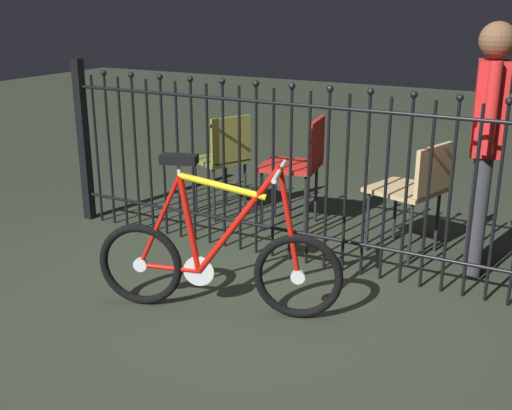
% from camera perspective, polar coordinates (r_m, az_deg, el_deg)
% --- Properties ---
extents(ground_plane, '(20.00, 20.00, 0.00)m').
position_cam_1_polar(ground_plane, '(3.74, -0.88, -9.11)').
color(ground_plane, '#2A3124').
extents(iron_fence, '(3.87, 0.07, 1.28)m').
position_cam_1_polar(iron_fence, '(4.15, 3.69, 3.10)').
color(iron_fence, black).
rests_on(iron_fence, ground).
extents(bicycle, '(1.36, 0.55, 0.92)m').
position_cam_1_polar(bicycle, '(3.56, -3.56, -5.02)').
color(bicycle, black).
rests_on(bicycle, ground).
extents(chair_olive, '(0.50, 0.50, 0.84)m').
position_cam_1_polar(chair_olive, '(5.09, -2.89, 4.57)').
color(chair_olive, black).
rests_on(chair_olive, ground).
extents(chair_tan, '(0.54, 0.54, 0.80)m').
position_cam_1_polar(chair_tan, '(4.43, 14.21, 1.72)').
color(chair_tan, black).
rests_on(chair_tan, ground).
extents(chair_red, '(0.50, 0.50, 0.87)m').
position_cam_1_polar(chair_red, '(4.82, 4.02, 4.07)').
color(chair_red, black).
rests_on(chair_red, ground).
extents(person_visitor, '(0.23, 0.47, 1.59)m').
position_cam_1_polar(person_visitor, '(4.14, 20.21, 6.39)').
color(person_visitor, '#2D2D33').
rests_on(person_visitor, ground).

